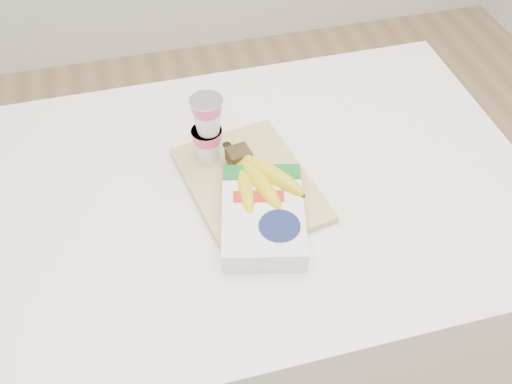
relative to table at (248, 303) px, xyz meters
The scene contains 6 objects.
room 0.88m from the table, ahead, with size 4.00×4.00×4.00m.
table is the anchor object (origin of this frame).
cutting_board 0.48m from the table, 14.63° to the right, with size 0.25×0.34×0.02m, color tan.
bananas 0.52m from the table, 57.24° to the right, with size 0.15×0.21×0.07m.
yogurt_stack 0.59m from the table, 124.20° to the left, with size 0.07×0.07×0.16m.
cereal_box 0.51m from the table, 85.31° to the right, with size 0.21×0.27×0.05m.
Camera 1 is at (-0.19, -0.82, 1.84)m, focal length 40.00 mm.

